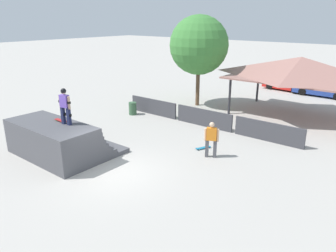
{
  "coord_description": "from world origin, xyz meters",
  "views": [
    {
      "loc": [
        9.75,
        -8.4,
        6.32
      ],
      "look_at": [
        -0.45,
        4.25,
        0.91
      ],
      "focal_mm": 35.0,
      "sensor_mm": 36.0,
      "label": 1
    }
  ],
  "objects_px": {
    "skateboard_on_ground": "(203,148)",
    "parked_car_red": "(286,84)",
    "skateboard_on_deck": "(61,121)",
    "parked_car_blue": "(322,89)",
    "tree_beside_pavilion": "(199,45)",
    "bystander_walking": "(211,138)",
    "skater_on_deck": "(65,104)",
    "trash_bin": "(133,108)"
  },
  "relations": [
    {
      "from": "skateboard_on_ground",
      "to": "parked_car_blue",
      "type": "xyz_separation_m",
      "value": [
        1.4,
        16.13,
        0.54
      ]
    },
    {
      "from": "skateboard_on_deck",
      "to": "parked_car_blue",
      "type": "relative_size",
      "value": 0.18
    },
    {
      "from": "skater_on_deck",
      "to": "skateboard_on_deck",
      "type": "height_order",
      "value": "skater_on_deck"
    },
    {
      "from": "skateboard_on_ground",
      "to": "tree_beside_pavilion",
      "type": "distance_m",
      "value": 9.73
    },
    {
      "from": "bystander_walking",
      "to": "skater_on_deck",
      "type": "bearing_deg",
      "value": 10.73
    },
    {
      "from": "tree_beside_pavilion",
      "to": "parked_car_blue",
      "type": "bearing_deg",
      "value": 54.43
    },
    {
      "from": "parked_car_red",
      "to": "bystander_walking",
      "type": "bearing_deg",
      "value": -73.51
    },
    {
      "from": "skater_on_deck",
      "to": "tree_beside_pavilion",
      "type": "xyz_separation_m",
      "value": [
        -0.79,
        11.9,
        1.8
      ]
    },
    {
      "from": "skateboard_on_ground",
      "to": "skater_on_deck",
      "type": "bearing_deg",
      "value": -18.14
    },
    {
      "from": "skateboard_on_ground",
      "to": "tree_beside_pavilion",
      "type": "height_order",
      "value": "tree_beside_pavilion"
    },
    {
      "from": "trash_bin",
      "to": "tree_beside_pavilion",
      "type": "bearing_deg",
      "value": 67.45
    },
    {
      "from": "tree_beside_pavilion",
      "to": "trash_bin",
      "type": "height_order",
      "value": "tree_beside_pavilion"
    },
    {
      "from": "skateboard_on_deck",
      "to": "trash_bin",
      "type": "relative_size",
      "value": 0.97
    },
    {
      "from": "skateboard_on_deck",
      "to": "skateboard_on_ground",
      "type": "distance_m",
      "value": 7.02
    },
    {
      "from": "parked_car_red",
      "to": "parked_car_blue",
      "type": "height_order",
      "value": "same"
    },
    {
      "from": "tree_beside_pavilion",
      "to": "parked_car_blue",
      "type": "distance_m",
      "value": 11.8
    },
    {
      "from": "skateboard_on_ground",
      "to": "parked_car_blue",
      "type": "distance_m",
      "value": 16.2
    },
    {
      "from": "skateboard_on_ground",
      "to": "parked_car_red",
      "type": "xyz_separation_m",
      "value": [
        -1.83,
        16.59,
        0.54
      ]
    },
    {
      "from": "bystander_walking",
      "to": "skateboard_on_ground",
      "type": "height_order",
      "value": "bystander_walking"
    },
    {
      "from": "tree_beside_pavilion",
      "to": "parked_car_blue",
      "type": "height_order",
      "value": "tree_beside_pavilion"
    },
    {
      "from": "trash_bin",
      "to": "parked_car_red",
      "type": "bearing_deg",
      "value": 69.88
    },
    {
      "from": "tree_beside_pavilion",
      "to": "parked_car_red",
      "type": "distance_m",
      "value": 10.79
    },
    {
      "from": "tree_beside_pavilion",
      "to": "skater_on_deck",
      "type": "bearing_deg",
      "value": -86.18
    },
    {
      "from": "skater_on_deck",
      "to": "parked_car_blue",
      "type": "bearing_deg",
      "value": 65.75
    },
    {
      "from": "skater_on_deck",
      "to": "parked_car_red",
      "type": "height_order",
      "value": "skater_on_deck"
    },
    {
      "from": "skateboard_on_deck",
      "to": "skateboard_on_ground",
      "type": "xyz_separation_m",
      "value": [
        4.85,
        4.8,
        -1.66
      ]
    },
    {
      "from": "trash_bin",
      "to": "parked_car_blue",
      "type": "height_order",
      "value": "parked_car_blue"
    },
    {
      "from": "skateboard_on_deck",
      "to": "trash_bin",
      "type": "height_order",
      "value": "skateboard_on_deck"
    },
    {
      "from": "parked_car_blue",
      "to": "tree_beside_pavilion",
      "type": "bearing_deg",
      "value": -123.88
    },
    {
      "from": "skater_on_deck",
      "to": "skateboard_on_deck",
      "type": "bearing_deg",
      "value": 164.11
    },
    {
      "from": "skater_on_deck",
      "to": "parked_car_blue",
      "type": "xyz_separation_m",
      "value": [
        5.7,
        20.99,
        -2.02
      ]
    },
    {
      "from": "bystander_walking",
      "to": "trash_bin",
      "type": "height_order",
      "value": "bystander_walking"
    },
    {
      "from": "bystander_walking",
      "to": "skateboard_on_ground",
      "type": "relative_size",
      "value": 2.06
    },
    {
      "from": "skater_on_deck",
      "to": "trash_bin",
      "type": "relative_size",
      "value": 1.97
    },
    {
      "from": "skateboard_on_ground",
      "to": "skateboard_on_deck",
      "type": "bearing_deg",
      "value": -21.98
    },
    {
      "from": "tree_beside_pavilion",
      "to": "trash_bin",
      "type": "bearing_deg",
      "value": -112.55
    },
    {
      "from": "skater_on_deck",
      "to": "bystander_walking",
      "type": "height_order",
      "value": "skater_on_deck"
    },
    {
      "from": "bystander_walking",
      "to": "parked_car_red",
      "type": "relative_size",
      "value": 0.42
    },
    {
      "from": "skater_on_deck",
      "to": "trash_bin",
      "type": "height_order",
      "value": "skater_on_deck"
    },
    {
      "from": "skater_on_deck",
      "to": "skateboard_on_ground",
      "type": "relative_size",
      "value": 1.99
    },
    {
      "from": "skateboard_on_deck",
      "to": "parked_car_red",
      "type": "height_order",
      "value": "skateboard_on_deck"
    },
    {
      "from": "skateboard_on_deck",
      "to": "tree_beside_pavilion",
      "type": "relative_size",
      "value": 0.13
    }
  ]
}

